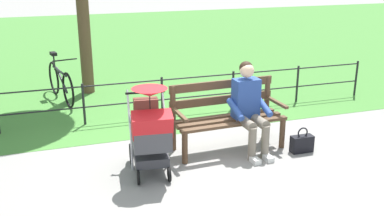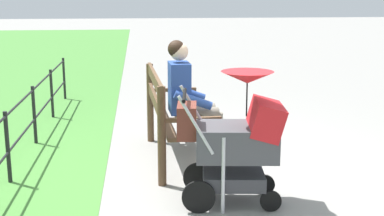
{
  "view_description": "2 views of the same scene",
  "coord_description": "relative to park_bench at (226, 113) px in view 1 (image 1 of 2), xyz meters",
  "views": [
    {
      "loc": [
        1.86,
        5.57,
        2.65
      ],
      "look_at": [
        0.05,
        0.08,
        0.72
      ],
      "focal_mm": 42.63,
      "sensor_mm": 36.0,
      "label": 1
    },
    {
      "loc": [
        4.88,
        -0.45,
        1.8
      ],
      "look_at": [
        0.01,
        0.06,
        0.69
      ],
      "focal_mm": 48.84,
      "sensor_mm": 36.0,
      "label": 2
    }
  ],
  "objects": [
    {
      "name": "ground_plane",
      "position": [
        0.54,
        0.12,
        -0.53
      ],
      "size": [
        60.0,
        60.0,
        0.0
      ],
      "primitive_type": "plane",
      "color": "gray"
    },
    {
      "name": "grass_lawn",
      "position": [
        0.54,
        -8.68,
        -0.52
      ],
      "size": [
        40.0,
        16.0,
        0.01
      ],
      "primitive_type": "cube",
      "color": "#478438",
      "rests_on": "ground"
    },
    {
      "name": "park_bench",
      "position": [
        0.0,
        0.0,
        0.0
      ],
      "size": [
        1.62,
        0.67,
        0.96
      ],
      "color": "brown",
      "rests_on": "ground"
    },
    {
      "name": "person_on_bench",
      "position": [
        -0.25,
        0.22,
        0.15
      ],
      "size": [
        0.55,
        0.74,
        1.28
      ],
      "color": "slate",
      "rests_on": "ground"
    },
    {
      "name": "stroller",
      "position": [
        1.23,
        0.49,
        0.07
      ],
      "size": [
        0.59,
        0.93,
        1.15
      ],
      "color": "black",
      "rests_on": "ground"
    },
    {
      "name": "handbag",
      "position": [
        -0.96,
        0.51,
        -0.4
      ],
      "size": [
        0.32,
        0.14,
        0.37
      ],
      "color": "black",
      "rests_on": "ground"
    },
    {
      "name": "park_fence",
      "position": [
        0.26,
        -1.58,
        -0.1
      ],
      "size": [
        7.95,
        0.04,
        0.7
      ],
      "color": "black",
      "rests_on": "ground"
    },
    {
      "name": "bicycle",
      "position": [
        2.15,
        -3.08,
        -0.16
      ],
      "size": [
        0.51,
        1.63,
        0.89
      ],
      "color": "black",
      "rests_on": "ground"
    }
  ]
}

